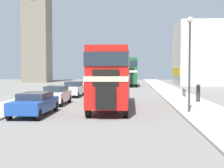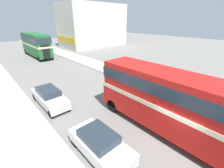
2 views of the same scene
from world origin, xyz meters
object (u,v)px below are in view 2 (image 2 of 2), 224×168
pedestrian_walking (173,80)px  car_parked_far (49,97)px  bus_distant (36,43)px  car_parked_mid (100,144)px  double_decker_bus (175,101)px  bicycle_on_pavement (134,73)px

pedestrian_walking → car_parked_far: bearing=153.6°
bus_distant → pedestrian_walking: size_ratio=6.77×
car_parked_mid → car_parked_far: size_ratio=0.87×
double_decker_bus → car_parked_far: size_ratio=2.37×
bicycle_on_pavement → double_decker_bus: bearing=-127.1°
bus_distant → car_parked_mid: bus_distant is taller
car_parked_far → bus_distant: bearing=74.9°
bus_distant → pedestrian_walking: 26.53m
pedestrian_walking → bicycle_on_pavement: pedestrian_walking is taller
bus_distant → car_parked_mid: bearing=-101.3°
double_decker_bus → car_parked_mid: 5.11m
car_parked_far → bicycle_on_pavement: 11.03m
bus_distant → pedestrian_walking: bus_distant is taller
double_decker_bus → pedestrian_walking: bearing=26.1°
double_decker_bus → bicycle_on_pavement: bearing=52.9°
pedestrian_walking → bicycle_on_pavement: (-0.25, 5.33, -0.51)m
double_decker_bus → car_parked_far: 10.12m
car_parked_far → pedestrian_walking: bearing=-26.4°
double_decker_bus → car_parked_far: (-4.48, 8.92, -1.67)m
double_decker_bus → car_parked_mid: bearing=159.3°
double_decker_bus → car_parked_mid: (-4.51, 1.71, -1.70)m
bus_distant → bicycle_on_pavement: size_ratio=5.95×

